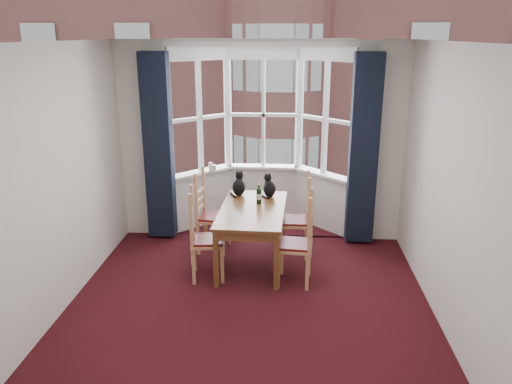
# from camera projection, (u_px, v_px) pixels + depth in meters

# --- Properties ---
(floor) EXTENTS (4.50, 4.50, 0.00)m
(floor) POSITION_uv_depth(u_px,v_px,m) (247.00, 315.00, 5.32)
(floor) COLOR black
(floor) RESTS_ON ground
(ceiling) EXTENTS (4.50, 4.50, 0.00)m
(ceiling) POSITION_uv_depth(u_px,v_px,m) (246.00, 42.00, 4.47)
(ceiling) COLOR white
(ceiling) RESTS_ON floor
(wall_left) EXTENTS (0.00, 4.50, 4.50)m
(wall_left) POSITION_uv_depth(u_px,v_px,m) (49.00, 186.00, 5.03)
(wall_left) COLOR silver
(wall_left) RESTS_ON floor
(wall_right) EXTENTS (0.00, 4.50, 4.50)m
(wall_right) POSITION_uv_depth(u_px,v_px,m) (455.00, 195.00, 4.77)
(wall_right) COLOR silver
(wall_right) RESTS_ON floor
(wall_near) EXTENTS (4.00, 0.00, 4.00)m
(wall_near) POSITION_uv_depth(u_px,v_px,m) (212.00, 312.00, 2.76)
(wall_near) COLOR silver
(wall_near) RESTS_ON floor
(wall_back_pier_left) EXTENTS (0.70, 0.12, 2.80)m
(wall_back_pier_left) POSITION_uv_depth(u_px,v_px,m) (146.00, 141.00, 7.14)
(wall_back_pier_left) COLOR silver
(wall_back_pier_left) RESTS_ON floor
(wall_back_pier_right) EXTENTS (0.70, 0.12, 2.80)m
(wall_back_pier_right) POSITION_uv_depth(u_px,v_px,m) (379.00, 144.00, 6.93)
(wall_back_pier_right) COLOR silver
(wall_back_pier_right) RESTS_ON floor
(bay_window) EXTENTS (2.76, 0.94, 2.80)m
(bay_window) POSITION_uv_depth(u_px,v_px,m) (262.00, 136.00, 7.51)
(bay_window) COLOR white
(bay_window) RESTS_ON floor
(curtain_left) EXTENTS (0.38, 0.22, 2.60)m
(curtain_left) POSITION_uv_depth(u_px,v_px,m) (158.00, 147.00, 6.97)
(curtain_left) COLOR black
(curtain_left) RESTS_ON floor
(curtain_right) EXTENTS (0.38, 0.22, 2.60)m
(curtain_right) POSITION_uv_depth(u_px,v_px,m) (364.00, 150.00, 6.79)
(curtain_right) COLOR black
(curtain_right) RESTS_ON floor
(dining_table) EXTENTS (0.86, 1.54, 0.75)m
(dining_table) POSITION_uv_depth(u_px,v_px,m) (253.00, 215.00, 6.36)
(dining_table) COLOR brown
(dining_table) RESTS_ON floor
(chair_left_near) EXTENTS (0.46, 0.48, 0.92)m
(chair_left_near) POSITION_uv_depth(u_px,v_px,m) (200.00, 241.00, 6.02)
(chair_left_near) COLOR tan
(chair_left_near) RESTS_ON floor
(chair_left_far) EXTENTS (0.44, 0.46, 0.92)m
(chair_left_far) POSITION_uv_depth(u_px,v_px,m) (207.00, 218.00, 6.81)
(chair_left_far) COLOR tan
(chair_left_far) RESTS_ON floor
(chair_right_near) EXTENTS (0.44, 0.46, 0.92)m
(chair_right_near) POSITION_uv_depth(u_px,v_px,m) (302.00, 246.00, 5.89)
(chair_right_near) COLOR tan
(chair_right_near) RESTS_ON floor
(chair_right_far) EXTENTS (0.41, 0.43, 0.92)m
(chair_right_far) POSITION_uv_depth(u_px,v_px,m) (301.00, 222.00, 6.65)
(chair_right_far) COLOR tan
(chair_right_far) RESTS_ON floor
(cat_left) EXTENTS (0.17, 0.25, 0.34)m
(cat_left) POSITION_uv_depth(u_px,v_px,m) (239.00, 186.00, 6.83)
(cat_left) COLOR black
(cat_left) RESTS_ON dining_table
(cat_right) EXTENTS (0.24, 0.27, 0.32)m
(cat_right) POSITION_uv_depth(u_px,v_px,m) (269.00, 188.00, 6.77)
(cat_right) COLOR black
(cat_right) RESTS_ON dining_table
(wine_bottle) EXTENTS (0.07, 0.07, 0.27)m
(wine_bottle) POSITION_uv_depth(u_px,v_px,m) (259.00, 195.00, 6.48)
(wine_bottle) COLOR black
(wine_bottle) RESTS_ON dining_table
(candle_tall) EXTENTS (0.06, 0.06, 0.14)m
(candle_tall) POSITION_uv_depth(u_px,v_px,m) (211.00, 167.00, 7.56)
(candle_tall) COLOR white
(candle_tall) RESTS_ON bay_window
(candle_short) EXTENTS (0.06, 0.06, 0.09)m
(candle_short) POSITION_uv_depth(u_px,v_px,m) (214.00, 168.00, 7.59)
(candle_short) COLOR white
(candle_short) RESTS_ON bay_window
(street) EXTENTS (80.00, 80.00, 0.00)m
(street) POSITION_uv_depth(u_px,v_px,m) (284.00, 156.00, 37.80)
(street) COLOR #333335
(street) RESTS_ON ground
(tenement_building) EXTENTS (18.40, 7.80, 15.20)m
(tenement_building) POSITION_uv_depth(u_px,v_px,m) (280.00, 70.00, 18.15)
(tenement_building) COLOR #92524B
(tenement_building) RESTS_ON street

